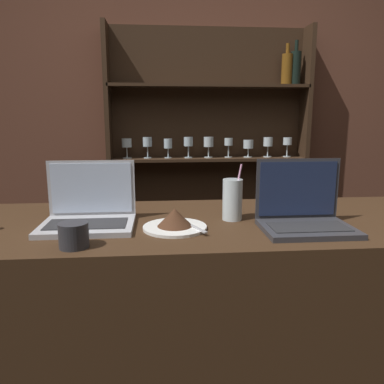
{
  "coord_description": "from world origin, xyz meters",
  "views": [
    {
      "loc": [
        -0.22,
        -0.98,
        1.38
      ],
      "look_at": [
        -0.1,
        0.37,
        1.1
      ],
      "focal_mm": 35.0,
      "sensor_mm": 36.0,
      "label": 1
    }
  ],
  "objects_px": {
    "coffee_cup": "(74,235)",
    "water_glass": "(232,200)",
    "laptop_near": "(89,212)",
    "laptop_far": "(304,213)",
    "cake_plate": "(175,221)"
  },
  "relations": [
    {
      "from": "laptop_near",
      "to": "water_glass",
      "type": "xyz_separation_m",
      "value": [
        0.51,
        0.03,
        0.03
      ]
    },
    {
      "from": "laptop_near",
      "to": "cake_plate",
      "type": "relative_size",
      "value": 1.44
    },
    {
      "from": "water_glass",
      "to": "coffee_cup",
      "type": "relative_size",
      "value": 2.4
    },
    {
      "from": "laptop_near",
      "to": "cake_plate",
      "type": "bearing_deg",
      "value": -13.24
    },
    {
      "from": "laptop_far",
      "to": "coffee_cup",
      "type": "relative_size",
      "value": 3.48
    },
    {
      "from": "coffee_cup",
      "to": "water_glass",
      "type": "bearing_deg",
      "value": 26.6
    },
    {
      "from": "laptop_far",
      "to": "water_glass",
      "type": "distance_m",
      "value": 0.26
    },
    {
      "from": "laptop_far",
      "to": "coffee_cup",
      "type": "xyz_separation_m",
      "value": [
        -0.74,
        -0.13,
        -0.01
      ]
    },
    {
      "from": "laptop_far",
      "to": "coffee_cup",
      "type": "distance_m",
      "value": 0.75
    },
    {
      "from": "laptop_far",
      "to": "coffee_cup",
      "type": "height_order",
      "value": "laptop_far"
    },
    {
      "from": "laptop_far",
      "to": "cake_plate",
      "type": "height_order",
      "value": "laptop_far"
    },
    {
      "from": "water_glass",
      "to": "coffee_cup",
      "type": "bearing_deg",
      "value": -153.4
    },
    {
      "from": "laptop_near",
      "to": "laptop_far",
      "type": "distance_m",
      "value": 0.74
    },
    {
      "from": "laptop_far",
      "to": "coffee_cup",
      "type": "bearing_deg",
      "value": -170.02
    },
    {
      "from": "laptop_near",
      "to": "laptop_far",
      "type": "relative_size",
      "value": 1.05
    }
  ]
}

